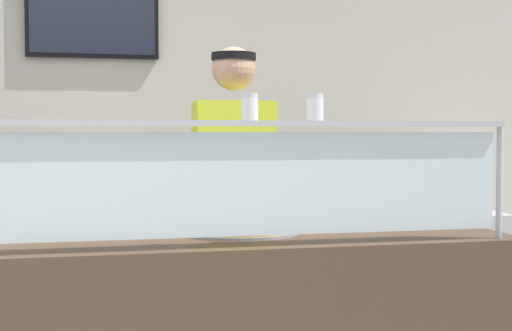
{
  "coord_description": "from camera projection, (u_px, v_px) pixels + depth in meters",
  "views": [
    {
      "loc": [
        0.52,
        -2.42,
        1.35
      ],
      "look_at": [
        1.16,
        0.39,
        1.22
      ],
      "focal_mm": 51.32,
      "sensor_mm": 36.0,
      "label": 1
    }
  ],
  "objects": [
    {
      "name": "pizza_box_stack",
      "position": [
        442.0,
        187.0,
        4.67
      ],
      "size": [
        0.44,
        0.43,
        0.31
      ],
      "color": "silver",
      "rests_on": "prep_shelf"
    },
    {
      "name": "sneeze_guard",
      "position": [
        250.0,
        167.0,
        2.54
      ],
      "size": [
        1.95,
        0.06,
        0.44
      ],
      "color": "#B2B5BC",
      "rests_on": "serving_counter"
    },
    {
      "name": "pizza_server",
      "position": [
        241.0,
        223.0,
        2.9
      ],
      "size": [
        0.1,
        0.29,
        0.01
      ],
      "primitive_type": "cube",
      "rotation": [
        0.0,
        0.0,
        0.08
      ],
      "color": "#ADAFB7",
      "rests_on": "pizza_tray"
    },
    {
      "name": "worker_figure",
      "position": [
        235.0,
        204.0,
        3.53
      ],
      "size": [
        0.41,
        0.5,
        1.76
      ],
      "color": "#23232D",
      "rests_on": "ground"
    },
    {
      "name": "pizza_tray",
      "position": [
        240.0,
        228.0,
        2.92
      ],
      "size": [
        0.48,
        0.48,
        0.04
      ],
      "color": "#9EA0A8",
      "rests_on": "serving_counter"
    },
    {
      "name": "prep_shelf",
      "position": [
        441.0,
        277.0,
        4.7
      ],
      "size": [
        0.7,
        0.55,
        0.84
      ],
      "primitive_type": "cube",
      "color": "#B7BABF",
      "rests_on": "ground"
    },
    {
      "name": "pepper_flake_shaker",
      "position": [
        315.0,
        109.0,
        2.58
      ],
      "size": [
        0.06,
        0.06,
        0.1
      ],
      "color": "white",
      "rests_on": "sneeze_guard"
    },
    {
      "name": "parmesan_shaker",
      "position": [
        250.0,
        109.0,
        2.53
      ],
      "size": [
        0.06,
        0.06,
        0.09
      ],
      "color": "white",
      "rests_on": "sneeze_guard"
    },
    {
      "name": "shop_rear_unit",
      "position": [
        174.0,
        131.0,
        4.76
      ],
      "size": [
        6.53,
        0.13,
        2.7
      ],
      "color": "beige",
      "rests_on": "ground"
    }
  ]
}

